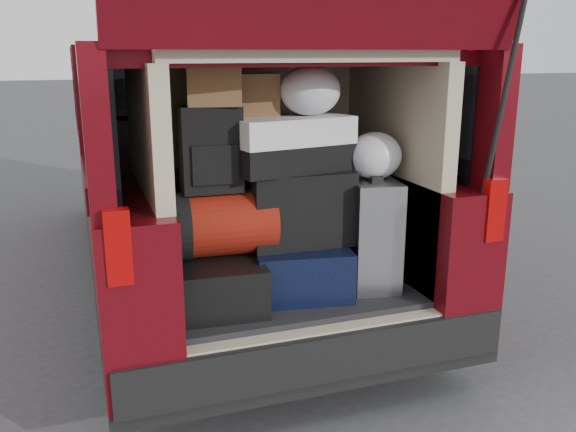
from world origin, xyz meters
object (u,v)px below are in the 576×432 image
at_px(black_hardshell, 215,279).
at_px(navy_hardshell, 297,264).
at_px(red_duffel, 224,223).
at_px(silver_roller, 371,233).
at_px(backpack, 211,149).
at_px(black_soft_case, 299,207).
at_px(twotone_duffel, 290,144).

xyz_separation_m(black_hardshell, navy_hardshell, (0.45, 0.05, 0.01)).
distance_m(black_hardshell, red_duffel, 0.28).
xyz_separation_m(silver_roller, red_duffel, (-0.77, 0.06, 0.11)).
bearing_deg(backpack, black_soft_case, 1.44).
relative_size(red_duffel, backpack, 1.20).
bearing_deg(backpack, twotone_duffel, 4.32).
distance_m(black_hardshell, twotone_duffel, 0.76).
bearing_deg(black_hardshell, twotone_duffel, 11.08).
relative_size(black_hardshell, black_soft_case, 1.14).
relative_size(red_duffel, black_soft_case, 0.94).
height_order(backpack, twotone_duffel, backpack).
bearing_deg(backpack, silver_roller, -3.21).
bearing_deg(twotone_duffel, black_hardshell, 175.91).
relative_size(black_soft_case, twotone_duffel, 0.87).
bearing_deg(black_soft_case, silver_roller, -8.97).
xyz_separation_m(navy_hardshell, silver_roller, (0.37, -0.09, 0.16)).
xyz_separation_m(red_duffel, twotone_duffel, (0.35, 0.03, 0.36)).
height_order(silver_roller, twotone_duffel, twotone_duffel).
bearing_deg(silver_roller, red_duffel, -174.39).
xyz_separation_m(navy_hardshell, backpack, (-0.44, -0.01, 0.63)).
xyz_separation_m(navy_hardshell, red_duffel, (-0.39, -0.03, 0.27)).
xyz_separation_m(black_soft_case, twotone_duffel, (-0.04, 0.02, 0.32)).
bearing_deg(silver_roller, twotone_duffel, 177.96).
xyz_separation_m(silver_roller, black_soft_case, (-0.38, 0.07, 0.15)).
height_order(black_hardshell, red_duffel, red_duffel).
relative_size(red_duffel, twotone_duffel, 0.82).
height_order(navy_hardshell, black_soft_case, black_soft_case).
bearing_deg(twotone_duffel, black_soft_case, -38.38).
bearing_deg(twotone_duffel, backpack, 171.50).
distance_m(navy_hardshell, red_duffel, 0.47).
bearing_deg(backpack, navy_hardshell, 3.78).
distance_m(red_duffel, twotone_duffel, 0.51).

